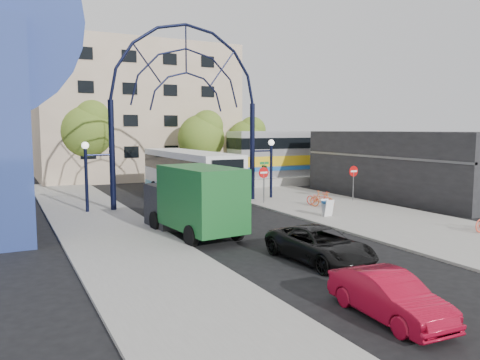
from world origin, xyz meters
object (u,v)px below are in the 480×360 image
tree_north_a (203,135)px  tree_north_c (248,138)px  green_truck (193,201)px  street_name_sign (264,173)px  bike_near_a (319,198)px  gateway_arch (186,78)px  do_not_enter_sign (353,175)px  train_car (343,152)px  black_suv (320,245)px  city_bus (189,175)px  sandwich_board (327,206)px  stop_sign (264,176)px  red_sedan (389,296)px  tree_north_b (87,128)px  bike_near_b (322,199)px

tree_north_a → tree_north_c: (6.00, 2.00, -0.33)m
tree_north_a → green_truck: (-9.08, -20.40, -2.90)m
street_name_sign → bike_near_a: 4.27m
gateway_arch → do_not_enter_sign: bearing=-20.0°
do_not_enter_sign → bike_near_a: 3.85m
street_name_sign → train_car: train_car is taller
tree_north_c → street_name_sign: bearing=-114.3°
tree_north_a → black_suv: size_ratio=1.43×
tree_north_c → city_bus: size_ratio=0.50×
street_name_sign → sandwich_board: street_name_sign is taller
stop_sign → city_bus: bearing=130.2°
green_truck → bike_near_a: (10.43, 3.80, -1.11)m
bike_near_a → tree_north_a: bearing=72.9°
do_not_enter_sign → red_sedan: do_not_enter_sign is taller
tree_north_c → green_truck: (-15.08, -22.40, -2.57)m
city_bus → bike_near_a: 9.68m
tree_north_b → black_suv: (3.60, -31.07, -4.58)m
tree_north_b → green_truck: bearing=-87.9°
do_not_enter_sign → city_bus: bearing=147.1°
street_name_sign → tree_north_c: (6.92, 15.33, 2.15)m
do_not_enter_sign → bike_near_b: bearing=-160.1°
bike_near_b → bike_near_a: bearing=48.4°
sandwich_board → tree_north_a: (0.52, 19.95, 3.86)m
do_not_enter_sign → red_sedan: bearing=-128.2°
sandwich_board → red_sedan: red_sedan is taller
tree_north_a → tree_north_b: (-10.00, 4.00, 0.66)m
black_suv → street_name_sign: bearing=64.8°
tree_north_a → train_car: bearing=-15.8°
tree_north_b → black_suv: tree_north_b is taller
gateway_arch → green_truck: gateway_arch is taller
sandwich_board → tree_north_c: bearing=73.5°
tree_north_c → bike_near_b: 20.23m
green_truck → red_sedan: bearing=-90.6°
do_not_enter_sign → train_car: 15.03m
street_name_sign → tree_north_b: (-9.08, 17.33, 3.14)m
gateway_arch → red_sedan: size_ratio=3.49×
tree_north_b → sandwich_board: bearing=-68.4°
street_name_sign → black_suv: 14.86m
tree_north_a → black_suv: 28.09m
train_car → green_truck: (-22.96, -16.48, -1.19)m
city_bus → green_truck: bearing=-110.5°
gateway_arch → bike_near_b: size_ratio=7.65×
do_not_enter_sign → bike_near_a: do_not_enter_sign is taller
red_sedan → bike_near_b: red_sedan is taller
green_truck → do_not_enter_sign: bearing=12.4°
green_truck → train_car: bearing=30.2°
tree_north_c → bike_near_b: (-4.88, -19.29, -3.62)m
tree_north_a → tree_north_c: tree_north_a is taller
bike_near_a → bike_near_b: bearing=-130.5°
stop_sign → do_not_enter_sign: 6.51m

